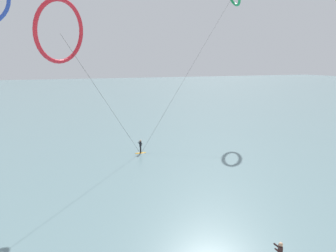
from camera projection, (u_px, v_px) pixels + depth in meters
name	position (u px, v px, depth m)	size (l,w,h in m)	color
sea_water	(85.00, 94.00, 101.74)	(400.00, 200.00, 0.08)	slate
surfer_amber	(140.00, 147.00, 35.29)	(1.40, 0.70, 1.70)	orange
kite_crimson	(60.00, 32.00, 22.68)	(10.52, 9.91, 15.87)	red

